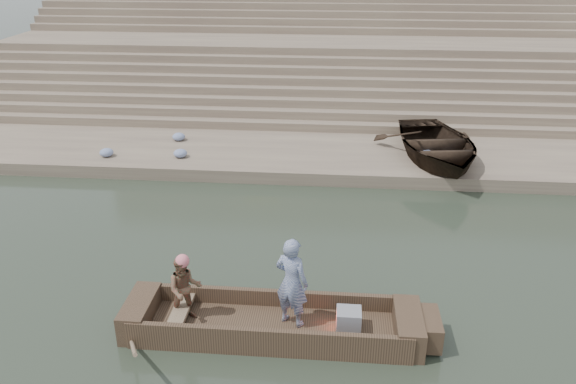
# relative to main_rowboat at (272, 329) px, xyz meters

# --- Properties ---
(ground) EXTENTS (120.00, 120.00, 0.00)m
(ground) POSITION_rel_main_rowboat_xyz_m (2.33, 1.09, -0.11)
(ground) COLOR #283326
(ground) RESTS_ON ground
(lower_landing) EXTENTS (32.00, 4.00, 0.40)m
(lower_landing) POSITION_rel_main_rowboat_xyz_m (2.33, 9.09, 0.09)
(lower_landing) COLOR gray
(lower_landing) RESTS_ON ground
(mid_landing) EXTENTS (32.00, 3.00, 2.80)m
(mid_landing) POSITION_rel_main_rowboat_xyz_m (2.33, 16.59, 1.29)
(mid_landing) COLOR gray
(mid_landing) RESTS_ON ground
(upper_landing) EXTENTS (32.00, 3.00, 5.20)m
(upper_landing) POSITION_rel_main_rowboat_xyz_m (2.33, 23.59, 2.49)
(upper_landing) COLOR gray
(upper_landing) RESTS_ON ground
(ghat_steps) EXTENTS (32.00, 11.00, 5.20)m
(ghat_steps) POSITION_rel_main_rowboat_xyz_m (2.33, 18.28, 1.69)
(ghat_steps) COLOR gray
(ghat_steps) RESTS_ON ground
(main_rowboat) EXTENTS (5.00, 1.30, 0.22)m
(main_rowboat) POSITION_rel_main_rowboat_xyz_m (0.00, 0.00, 0.00)
(main_rowboat) COLOR brown
(main_rowboat) RESTS_ON ground
(rowboat_trim) EXTENTS (6.04, 2.63, 2.01)m
(rowboat_trim) POSITION_rel_main_rowboat_xyz_m (0.21, -0.01, 0.20)
(rowboat_trim) COLOR brown
(rowboat_trim) RESTS_ON ground
(standing_man) EXTENTS (0.78, 0.67, 1.80)m
(standing_man) POSITION_rel_main_rowboat_xyz_m (0.37, 0.09, 1.01)
(standing_man) COLOR navy
(standing_man) RESTS_ON main_rowboat
(rowing_man) EXTENTS (0.78, 0.69, 1.34)m
(rowing_man) POSITION_rel_main_rowboat_xyz_m (-1.64, 0.04, 0.78)
(rowing_man) COLOR #226842
(rowing_man) RESTS_ON main_rowboat
(television) EXTENTS (0.46, 0.42, 0.40)m
(television) POSITION_rel_main_rowboat_xyz_m (1.44, -0.00, 0.31)
(television) COLOR gray
(television) RESTS_ON main_rowboat
(beached_rowboat) EXTENTS (4.09, 5.21, 0.98)m
(beached_rowboat) POSITION_rel_main_rowboat_xyz_m (4.28, 8.70, 0.78)
(beached_rowboat) COLOR #2D2116
(beached_rowboat) RESTS_ON lower_landing
(cloth_bundles) EXTENTS (11.57, 2.21, 0.26)m
(cloth_bundles) POSITION_rel_main_rowboat_xyz_m (-1.15, 8.68, 0.42)
(cloth_bundles) COLOR #3F5999
(cloth_bundles) RESTS_ON lower_landing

